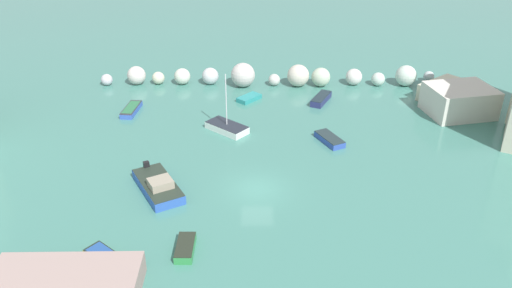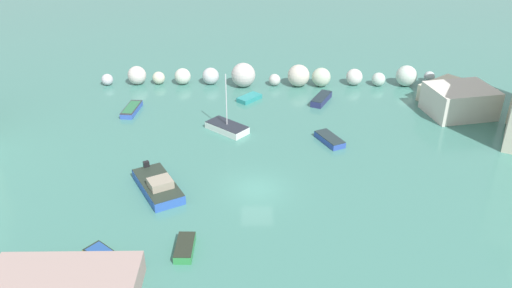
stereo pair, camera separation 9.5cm
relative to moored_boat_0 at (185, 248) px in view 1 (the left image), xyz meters
name	(u,v)px [view 1 (the left image)]	position (x,y,z in m)	size (l,w,h in m)	color
cove_water	(257,189)	(4.72, 7.16, -0.29)	(160.00, 160.00, 0.00)	#428073
rock_breakwater	(275,76)	(7.08, 28.73, 0.79)	(38.21, 3.27, 2.71)	silver
moored_boat_0	(185,248)	(0.00, 0.00, 0.00)	(1.19, 2.62, 0.58)	#308D46
moored_boat_1	(330,139)	(11.37, 14.80, -0.01)	(2.54, 3.45, 0.57)	#2F4EAE
moored_boat_2	(227,127)	(2.06, 17.21, 0.08)	(4.26, 4.07, 5.63)	white
moored_boat_3	(131,109)	(-7.76, 21.58, 0.01)	(1.63, 3.78, 0.57)	blue
moored_boat_4	(158,186)	(-2.79, 7.04, 0.18)	(4.68, 5.99, 1.37)	blue
moored_boat_5	(102,255)	(-5.18, -0.57, -0.04)	(2.53, 2.41, 0.49)	gold
moored_boat_6	(249,98)	(4.16, 24.45, -0.06)	(2.77, 2.84, 0.47)	teal
moored_boat_7	(321,99)	(11.77, 23.88, 0.05)	(2.64, 3.75, 0.69)	navy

